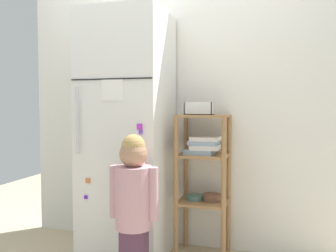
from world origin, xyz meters
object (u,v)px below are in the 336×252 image
refrigerator (128,135)px  fruit_bin (200,109)px  pantry_shelf_unit (204,166)px  child_standing (134,197)px

refrigerator → fruit_bin: bearing=13.6°
pantry_shelf_unit → fruit_bin: size_ratio=5.27×
child_standing → pantry_shelf_unit: bearing=62.4°
pantry_shelf_unit → refrigerator: bearing=-168.6°
child_standing → fruit_bin: fruit_bin is taller
refrigerator → fruit_bin: (0.54, 0.13, 0.20)m
child_standing → fruit_bin: bearing=65.4°
refrigerator → child_standing: refrigerator is taller
child_standing → fruit_bin: (0.29, 0.62, 0.53)m
fruit_bin → refrigerator: bearing=-166.4°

